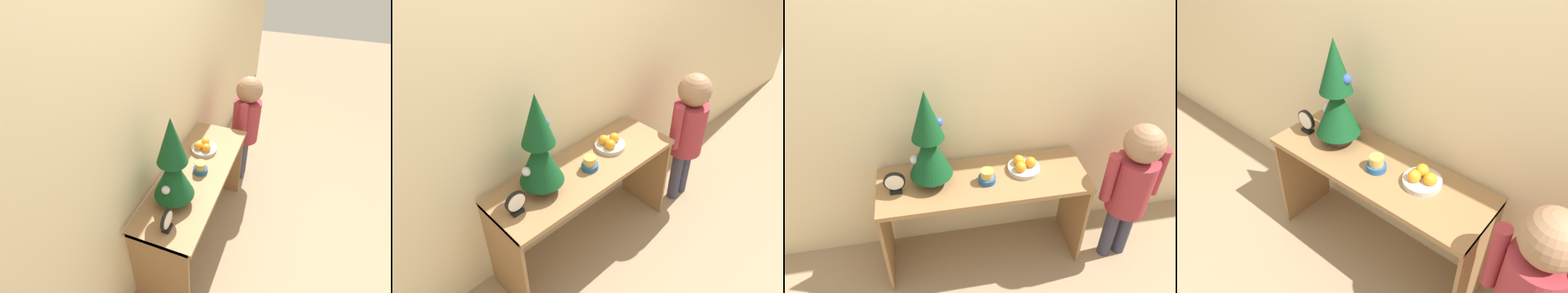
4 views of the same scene
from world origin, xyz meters
TOP-DOWN VIEW (x-y plane):
  - ground_plane at (0.00, 0.00)m, footprint 12.00×12.00m
  - back_wall at (0.00, 0.46)m, footprint 7.00×0.05m
  - console_table at (0.00, 0.21)m, footprint 1.25×0.42m
  - mini_tree at (-0.30, 0.24)m, footprint 0.25×0.25m
  - fruit_bowl at (0.25, 0.25)m, footprint 0.20×0.20m
  - singing_bowl at (0.02, 0.18)m, footprint 0.10×0.10m
  - desk_clock at (-0.51, 0.19)m, footprint 0.12×0.04m
  - child_figure at (0.89, 0.06)m, footprint 0.38×0.24m

SIDE VIEW (x-z plane):
  - ground_plane at x=0.00m, z-range 0.00..0.00m
  - console_table at x=0.00m, z-range 0.20..0.89m
  - child_figure at x=0.89m, z-range 0.13..1.19m
  - fruit_bowl at x=0.25m, z-range 0.68..0.76m
  - singing_bowl at x=0.02m, z-range 0.68..0.77m
  - desk_clock at x=-0.51m, z-range 0.69..0.83m
  - mini_tree at x=-0.30m, z-range 0.68..1.29m
  - back_wall at x=0.00m, z-range 0.00..2.50m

